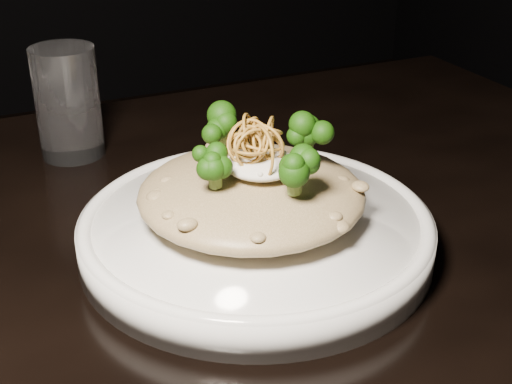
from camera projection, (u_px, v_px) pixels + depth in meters
table at (201, 331)px, 0.65m from camera, size 1.10×0.80×0.75m
plate at (256, 233)px, 0.61m from camera, size 0.30×0.30×0.03m
risotto at (251, 193)px, 0.59m from camera, size 0.19×0.19×0.04m
broccoli at (259, 138)px, 0.58m from camera, size 0.15×0.15×0.06m
cheese at (261, 164)px, 0.58m from camera, size 0.06×0.06×0.02m
shallots at (253, 130)px, 0.57m from camera, size 0.06×0.06×0.04m
drinking_glass at (68, 103)px, 0.77m from camera, size 0.08×0.08×0.12m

